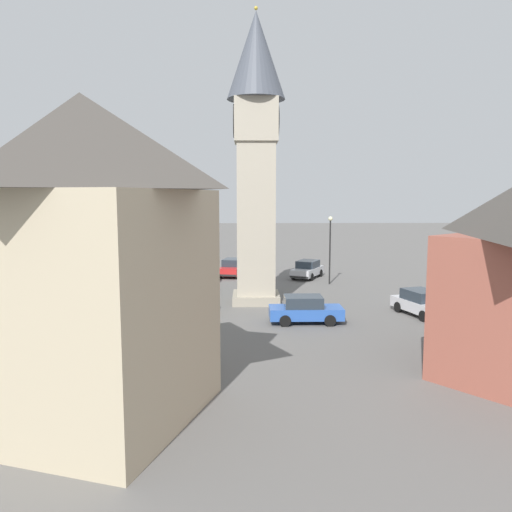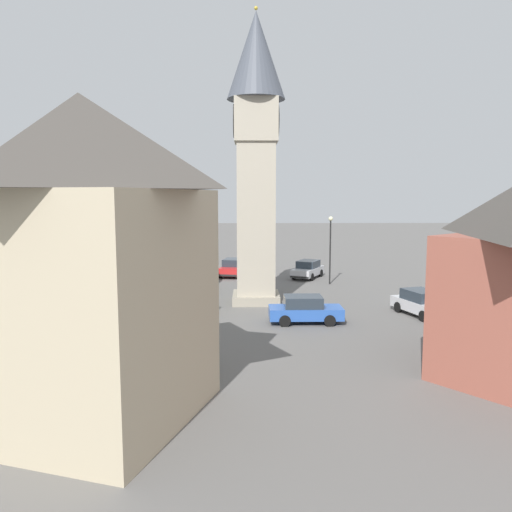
# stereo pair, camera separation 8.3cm
# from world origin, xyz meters

# --- Properties ---
(ground_plane) EXTENTS (200.00, 200.00, 0.00)m
(ground_plane) POSITION_xyz_m (0.00, 0.00, 0.00)
(ground_plane) COLOR #605E5B
(clock_tower) EXTENTS (3.74, 3.74, 18.94)m
(clock_tower) POSITION_xyz_m (0.00, 0.00, 11.04)
(clock_tower) COLOR gray
(clock_tower) RESTS_ON ground
(car_blue_kerb) EXTENTS (4.44, 2.85, 1.53)m
(car_blue_kerb) POSITION_xyz_m (3.96, 9.82, 0.76)
(car_blue_kerb) COLOR silver
(car_blue_kerb) RESTS_ON ground
(car_silver_kerb) EXTENTS (1.85, 4.15, 1.53)m
(car_silver_kerb) POSITION_xyz_m (5.55, 2.67, 0.76)
(car_silver_kerb) COLOR #2D5BB7
(car_silver_kerb) RESTS_ON ground
(car_red_corner) EXTENTS (4.44, 3.37, 1.53)m
(car_red_corner) POSITION_xyz_m (6.85, -7.82, 0.76)
(car_red_corner) COLOR #2D5BB7
(car_red_corner) RESTS_ON ground
(car_white_side) EXTENTS (4.39, 2.51, 1.53)m
(car_white_side) POSITION_xyz_m (-11.17, -1.91, 0.76)
(car_white_side) COLOR red
(car_white_side) RESTS_ON ground
(car_black_far) EXTENTS (4.45, 3.34, 1.53)m
(car_black_far) POSITION_xyz_m (-9.96, 4.65, 0.76)
(car_black_far) COLOR silver
(car_black_far) RESTS_ON ground
(pedestrian) EXTENTS (0.55, 0.28, 1.69)m
(pedestrian) POSITION_xyz_m (3.16, -2.89, 1.01)
(pedestrian) COLOR #2D3351
(pedestrian) RESTS_ON ground
(tree) EXTENTS (5.17, 5.17, 6.63)m
(tree) POSITION_xyz_m (-3.83, -6.87, 4.03)
(tree) COLOR brown
(tree) RESTS_ON ground
(building_shop_left) EXTENTS (8.52, 8.49, 10.17)m
(building_shop_left) POSITION_xyz_m (17.42, -5.59, 5.19)
(building_shop_left) COLOR tan
(building_shop_left) RESTS_ON ground
(lamp_post) EXTENTS (0.36, 0.36, 5.48)m
(lamp_post) POSITION_xyz_m (-6.89, 6.07, 3.62)
(lamp_post) COLOR black
(lamp_post) RESTS_ON ground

